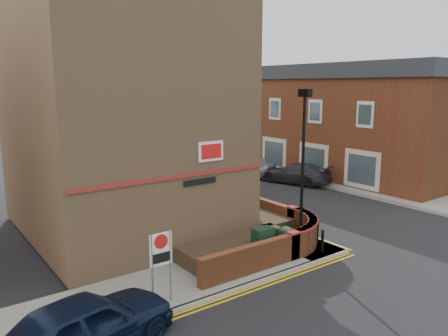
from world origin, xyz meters
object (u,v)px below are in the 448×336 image
Objects in this scene: lamppost at (303,169)px; utility_cabinet_large at (263,243)px; zone_sign at (161,255)px; silver_car_near at (210,185)px; navy_hatchback at (86,325)px.

lamppost reaches higher than utility_cabinet_large.
silver_car_near is at bearing 49.14° from zone_sign.
lamppost is at bearing -93.08° from navy_hatchback.
navy_hatchback is at bearing -166.20° from utility_cabinet_large.
zone_sign is (-4.70, -0.80, 0.92)m from utility_cabinet_large.
zone_sign is at bearing -139.49° from silver_car_near.
utility_cabinet_large is at bearing -121.74° from silver_car_near.
utility_cabinet_large is at bearing 176.99° from lamppost.
utility_cabinet_large is 7.55m from navy_hatchback.
navy_hatchback is (-2.63, -1.00, -0.86)m from zone_sign.
lamppost is at bearing -3.01° from utility_cabinet_large.
lamppost is 6.85m from zone_sign.
zone_sign reaches higher than utility_cabinet_large.
silver_car_near is at bearing 66.89° from utility_cabinet_large.
zone_sign is 0.50× the size of silver_car_near.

